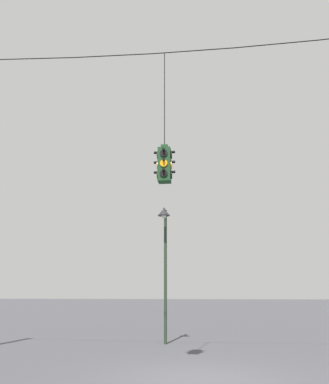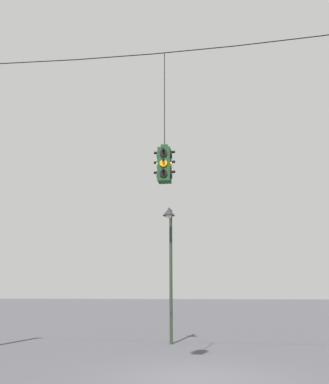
{
  "view_description": "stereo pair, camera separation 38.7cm",
  "coord_description": "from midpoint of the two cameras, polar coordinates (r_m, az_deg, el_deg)",
  "views": [
    {
      "loc": [
        0.26,
        -9.06,
        1.88
      ],
      "look_at": [
        -0.83,
        0.48,
        4.45
      ],
      "focal_mm": 35.0,
      "sensor_mm": 36.0,
      "label": 1
    },
    {
      "loc": [
        0.65,
        -9.0,
        1.88
      ],
      "look_at": [
        -0.83,
        0.48,
        4.45
      ],
      "focal_mm": 35.0,
      "sensor_mm": 36.0,
      "label": 2
    }
  ],
  "objects": [
    {
      "name": "ground_plane",
      "position": [
        9.23,
        4.01,
        -26.72
      ],
      "size": [
        200.0,
        200.0,
        0.0
      ],
      "primitive_type": "plane",
      "color": "#424247"
    },
    {
      "name": "street_lamp",
      "position": [
        14.81,
        -0.74,
        -7.52
      ],
      "size": [
        0.49,
        0.84,
        5.13
      ],
      "color": "#233323",
      "rests_on": "ground_plane"
    },
    {
      "name": "traffic_light_near_left_pole",
      "position": [
        10.17,
        -1.09,
        4.32
      ],
      "size": [
        0.58,
        0.58,
        3.99
      ],
      "color": "#143819"
    },
    {
      "name": "span_wire",
      "position": [
        11.8,
        3.29,
        21.16
      ],
      "size": [
        16.68,
        0.03,
        0.38
      ],
      "color": "black"
    }
  ]
}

